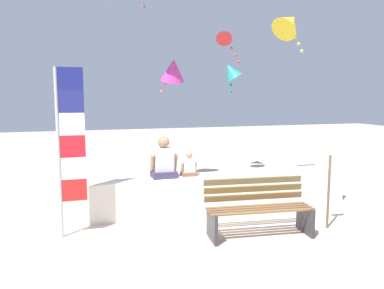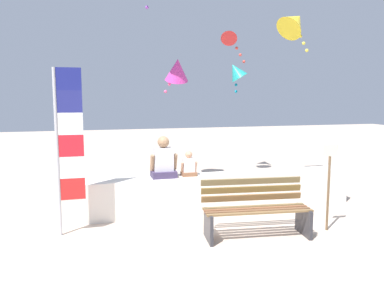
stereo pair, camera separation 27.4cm
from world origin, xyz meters
The scene contains 11 objects.
ground_plane centered at (0.00, 0.00, 0.00)m, with size 40.00×40.00×0.00m, color #C6AF9B.
seawall_ledge centered at (0.00, 1.28, 0.35)m, with size 5.95×0.50×0.70m, color silver.
park_bench centered at (0.34, -0.19, 0.42)m, with size 1.72×0.78×0.88m.
person_adult centered at (-0.84, 1.30, 1.00)m, with size 0.50×0.37×0.77m.
person_child centered at (-0.36, 1.30, 0.89)m, with size 0.31×0.23×0.47m.
flag_banner centered at (-2.51, 0.64, 1.51)m, with size 0.43×0.05×2.64m.
kite_magenta centered at (0.00, 3.82, 2.86)m, with size 0.65×0.78×0.94m.
kite_yellow centered at (2.84, 3.13, 4.02)m, with size 1.05×0.95×1.20m.
kite_teal centered at (1.72, 4.14, 2.87)m, with size 0.75×0.67×0.88m.
kite_red centered at (1.57, 4.28, 3.84)m, with size 0.73×0.73×1.06m.
sign_post centered at (1.59, -0.28, 0.84)m, with size 0.24×0.06×1.43m.
Camera 1 is at (-2.41, -5.40, 2.20)m, focal length 35.13 mm.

